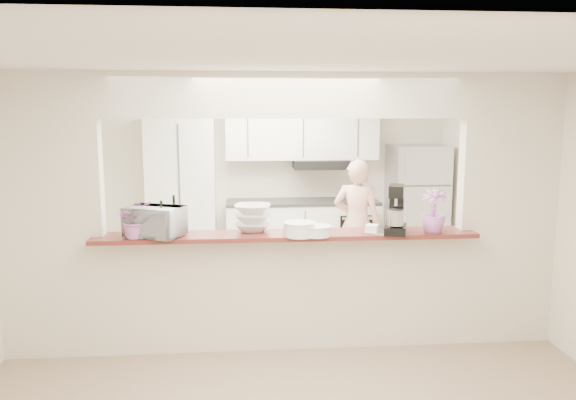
{
  "coord_description": "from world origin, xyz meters",
  "views": [
    {
      "loc": [
        -0.4,
        -4.93,
        2.16
      ],
      "look_at": [
        0.04,
        0.3,
        1.33
      ],
      "focal_mm": 35.0,
      "sensor_mm": 36.0,
      "label": 1
    }
  ],
  "objects": [
    {
      "name": "floor",
      "position": [
        0.0,
        0.0,
        0.0
      ],
      "size": [
        6.0,
        6.0,
        0.0
      ],
      "primitive_type": "plane",
      "color": "gray",
      "rests_on": "ground"
    },
    {
      "name": "tile_overlay",
      "position": [
        0.0,
        1.55,
        0.01
      ],
      "size": [
        5.0,
        2.9,
        0.01
      ],
      "primitive_type": "cube",
      "color": "#BDB6AA",
      "rests_on": "floor"
    },
    {
      "name": "partition",
      "position": [
        0.0,
        0.0,
        1.48
      ],
      "size": [
        5.0,
        0.15,
        2.5
      ],
      "color": "silver",
      "rests_on": "floor"
    },
    {
      "name": "bar_counter",
      "position": [
        0.0,
        -0.0,
        0.58
      ],
      "size": [
        3.4,
        0.38,
        1.09
      ],
      "color": "silver",
      "rests_on": "floor"
    },
    {
      "name": "kitchen_cabinets",
      "position": [
        -0.19,
        2.72,
        0.97
      ],
      "size": [
        3.15,
        0.62,
        2.25
      ],
      "color": "silver",
      "rests_on": "floor"
    },
    {
      "name": "refrigerator",
      "position": [
        2.05,
        2.65,
        0.85
      ],
      "size": [
        0.75,
        0.7,
        1.7
      ],
      "primitive_type": "cube",
      "color": "#AFAFB4",
      "rests_on": "floor"
    },
    {
      "name": "flower_left",
      "position": [
        -1.3,
        -0.15,
        1.25
      ],
      "size": [
        0.37,
        0.34,
        0.33
      ],
      "primitive_type": "imported",
      "rotation": [
        0.0,
        0.0,
        0.37
      ],
      "color": "#CF6DB7",
      "rests_on": "bar_counter"
    },
    {
      "name": "wine_bottle_a",
      "position": [
        -1.08,
        -0.15,
        1.22
      ],
      "size": [
        0.06,
        0.06,
        0.32
      ],
      "color": "black",
      "rests_on": "bar_counter"
    },
    {
      "name": "wine_bottle_b",
      "position": [
        -1.0,
        0.07,
        1.22
      ],
      "size": [
        0.07,
        0.07,
        0.34
      ],
      "color": "black",
      "rests_on": "bar_counter"
    },
    {
      "name": "toaster_oven",
      "position": [
        -1.15,
        -0.1,
        1.22
      ],
      "size": [
        0.56,
        0.48,
        0.26
      ],
      "primitive_type": "imported",
      "rotation": [
        0.0,
        0.0,
        -0.39
      ],
      "color": "#AFAFB4",
      "rests_on": "bar_counter"
    },
    {
      "name": "serving_bowls",
      "position": [
        -0.3,
        0.05,
        1.21
      ],
      "size": [
        0.36,
        0.36,
        0.24
      ],
      "primitive_type": "imported",
      "rotation": [
        0.0,
        0.0,
        -0.13
      ],
      "color": "silver",
      "rests_on": "bar_counter"
    },
    {
      "name": "plate_stack_a",
      "position": [
        0.1,
        -0.19,
        1.15
      ],
      "size": [
        0.27,
        0.27,
        0.12
      ],
      "color": "white",
      "rests_on": "bar_counter"
    },
    {
      "name": "plate_stack_b",
      "position": [
        0.25,
        -0.19,
        1.14
      ],
      "size": [
        0.26,
        0.26,
        0.09
      ],
      "color": "white",
      "rests_on": "bar_counter"
    },
    {
      "name": "red_bowl",
      "position": [
        0.2,
        -0.03,
        1.13
      ],
      "size": [
        0.17,
        0.17,
        0.08
      ],
      "primitive_type": "cylinder",
      "color": "maroon",
      "rests_on": "bar_counter"
    },
    {
      "name": "tan_bowl",
      "position": [
        0.05,
        -0.03,
        1.13
      ],
      "size": [
        0.16,
        0.16,
        0.07
      ],
      "primitive_type": "cylinder",
      "color": "beige",
      "rests_on": "bar_counter"
    },
    {
      "name": "utensil_caddy",
      "position": [
        0.8,
        -0.15,
        1.19
      ],
      "size": [
        0.28,
        0.23,
        0.23
      ],
      "color": "silver",
      "rests_on": "bar_counter"
    },
    {
      "name": "stand_mixer",
      "position": [
        0.97,
        -0.14,
        1.28
      ],
      "size": [
        0.27,
        0.33,
        0.43
      ],
      "color": "black",
      "rests_on": "bar_counter"
    },
    {
      "name": "flower_right",
      "position": [
        1.3,
        -0.15,
        1.29
      ],
      "size": [
        0.28,
        0.28,
        0.39
      ],
      "primitive_type": "imported",
      "rotation": [
        0.0,
        0.0,
        -0.35
      ],
      "color": "#B968C1",
      "rests_on": "bar_counter"
    },
    {
      "name": "person",
      "position": [
        1.01,
        1.75,
        0.79
      ],
      "size": [
        0.67,
        0.55,
        1.58
      ],
      "primitive_type": "imported",
      "rotation": [
        0.0,
        0.0,
        2.8
      ],
      "color": "tan",
      "rests_on": "floor"
    }
  ]
}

